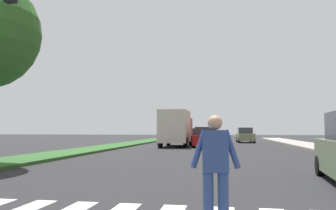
{
  "coord_description": "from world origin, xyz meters",
  "views": [
    {
      "loc": [
        0.94,
        3.22,
        1.48
      ],
      "look_at": [
        -2.15,
        22.07,
        2.88
      ],
      "focal_mm": 35.93,
      "sensor_mm": 36.0,
      "label": 1
    }
  ],
  "objects_px": {
    "sedan_midblock": "(205,138)",
    "sedan_far_horizon": "(191,134)",
    "truck_box_delivery": "(176,128)",
    "traffic_light_gantry": "(10,14)",
    "sedan_distant": "(245,136)",
    "pedestrian_performer": "(215,167)"
  },
  "relations": [
    {
      "from": "sedan_midblock",
      "to": "sedan_far_horizon",
      "type": "relative_size",
      "value": 0.93
    },
    {
      "from": "truck_box_delivery",
      "to": "sedan_far_horizon",
      "type": "bearing_deg",
      "value": 91.67
    },
    {
      "from": "traffic_light_gantry",
      "to": "sedan_far_horizon",
      "type": "xyz_separation_m",
      "value": [
        0.63,
        41.67,
        -3.61
      ]
    },
    {
      "from": "sedan_distant",
      "to": "truck_box_delivery",
      "type": "height_order",
      "value": "truck_box_delivery"
    },
    {
      "from": "pedestrian_performer",
      "to": "sedan_distant",
      "type": "bearing_deg",
      "value": 85.68
    },
    {
      "from": "pedestrian_performer",
      "to": "sedan_far_horizon",
      "type": "relative_size",
      "value": 0.36
    },
    {
      "from": "traffic_light_gantry",
      "to": "sedan_distant",
      "type": "height_order",
      "value": "traffic_light_gantry"
    },
    {
      "from": "sedan_midblock",
      "to": "truck_box_delivery",
      "type": "distance_m",
      "value": 2.75
    },
    {
      "from": "sedan_far_horizon",
      "to": "sedan_midblock",
      "type": "bearing_deg",
      "value": -81.17
    },
    {
      "from": "pedestrian_performer",
      "to": "traffic_light_gantry",
      "type": "bearing_deg",
      "value": 154.26
    },
    {
      "from": "pedestrian_performer",
      "to": "truck_box_delivery",
      "type": "height_order",
      "value": "truck_box_delivery"
    },
    {
      "from": "traffic_light_gantry",
      "to": "sedan_midblock",
      "type": "relative_size",
      "value": 2.23
    },
    {
      "from": "pedestrian_performer",
      "to": "sedan_far_horizon",
      "type": "distance_m",
      "value": 44.39
    },
    {
      "from": "traffic_light_gantry",
      "to": "sedan_distant",
      "type": "bearing_deg",
      "value": 76.37
    },
    {
      "from": "sedan_distant",
      "to": "truck_box_delivery",
      "type": "distance_m",
      "value": 12.31
    },
    {
      "from": "traffic_light_gantry",
      "to": "sedan_far_horizon",
      "type": "distance_m",
      "value": 41.83
    },
    {
      "from": "sedan_midblock",
      "to": "truck_box_delivery",
      "type": "relative_size",
      "value": 0.7
    },
    {
      "from": "pedestrian_performer",
      "to": "truck_box_delivery",
      "type": "bearing_deg",
      "value": 99.28
    },
    {
      "from": "pedestrian_performer",
      "to": "truck_box_delivery",
      "type": "relative_size",
      "value": 0.27
    },
    {
      "from": "sedan_midblock",
      "to": "truck_box_delivery",
      "type": "bearing_deg",
      "value": 170.89
    },
    {
      "from": "traffic_light_gantry",
      "to": "pedestrian_performer",
      "type": "relative_size",
      "value": 5.71
    },
    {
      "from": "pedestrian_performer",
      "to": "sedan_distant",
      "type": "xyz_separation_m",
      "value": [
        2.62,
        34.58,
        -0.14
      ]
    }
  ]
}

